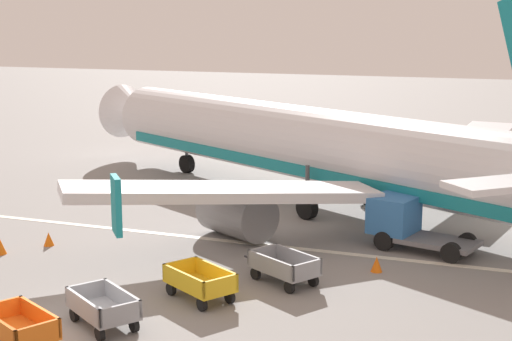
% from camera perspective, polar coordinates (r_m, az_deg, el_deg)
% --- Properties ---
extents(ground_plane, '(220.00, 220.00, 0.00)m').
position_cam_1_polar(ground_plane, '(24.81, -13.44, -11.29)').
color(ground_plane, gray).
extents(apron_stripe, '(120.00, 0.36, 0.01)m').
position_cam_1_polar(apron_stripe, '(33.52, -3.32, -5.07)').
color(apron_stripe, silver).
rests_on(apron_stripe, ground).
extents(airplane, '(34.48, 28.64, 11.34)m').
position_cam_1_polar(airplane, '(38.80, 4.67, 1.75)').
color(airplane, silver).
rests_on(airplane, ground).
extents(baggage_cart_second_in_row, '(3.50, 2.39, 1.07)m').
position_cam_1_polar(baggage_cart_second_in_row, '(23.69, -17.08, -11.01)').
color(baggage_cart_second_in_row, orange).
rests_on(baggage_cart_second_in_row, ground).
extents(baggage_cart_third_in_row, '(3.37, 2.57, 1.07)m').
position_cam_1_polar(baggage_cart_third_in_row, '(24.59, -11.21, -9.89)').
color(baggage_cart_third_in_row, gray).
rests_on(baggage_cart_third_in_row, ground).
extents(baggage_cart_fourth_in_row, '(3.42, 2.49, 1.07)m').
position_cam_1_polar(baggage_cart_fourth_in_row, '(26.43, -4.18, -8.20)').
color(baggage_cart_fourth_in_row, gold).
rests_on(baggage_cart_fourth_in_row, ground).
extents(baggage_cart_far_end, '(3.43, 2.48, 1.07)m').
position_cam_1_polar(baggage_cart_far_end, '(27.94, 2.07, -7.10)').
color(baggage_cart_far_end, gray).
rests_on(baggage_cart_far_end, ground).
extents(service_truck_beside_carts, '(4.72, 2.96, 2.10)m').
position_cam_1_polar(service_truck_beside_carts, '(32.59, 10.90, -3.73)').
color(service_truck_beside_carts, slate).
rests_on(service_truck_beside_carts, ground).
extents(traffic_cone_near_plane, '(0.43, 0.43, 0.57)m').
position_cam_1_polar(traffic_cone_near_plane, '(33.61, -15.04, -4.90)').
color(traffic_cone_near_plane, orange).
rests_on(traffic_cone_near_plane, ground).
extents(traffic_cone_mid_apron, '(0.44, 0.44, 0.59)m').
position_cam_1_polar(traffic_cone_mid_apron, '(29.55, 8.88, -6.84)').
color(traffic_cone_mid_apron, orange).
rests_on(traffic_cone_mid_apron, ground).
extents(traffic_cone_by_carts, '(0.52, 0.52, 0.69)m').
position_cam_1_polar(traffic_cone_by_carts, '(32.98, -18.37, -5.29)').
color(traffic_cone_by_carts, orange).
rests_on(traffic_cone_by_carts, ground).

